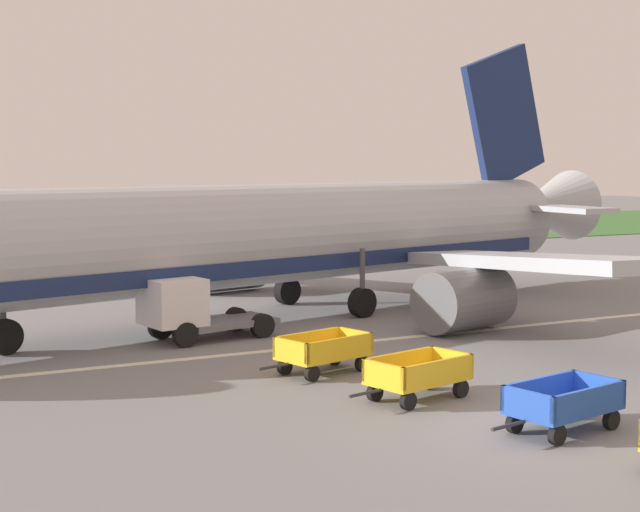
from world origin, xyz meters
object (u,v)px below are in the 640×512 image
airplane (294,235)px  baggage_cart_fourth_in_row (323,352)px  service_truck_beside_carts (186,308)px  baggage_cart_second_in_row (563,404)px  baggage_cart_third_in_row (418,375)px

airplane → baggage_cart_fourth_in_row: 10.60m
baggage_cart_fourth_in_row → airplane: bearing=68.6°
airplane → service_truck_beside_carts: airplane is taller
baggage_cart_second_in_row → baggage_cart_third_in_row: 4.00m
baggage_cart_third_in_row → baggage_cart_second_in_row: bearing=-71.8°
baggage_cart_second_in_row → service_truck_beside_carts: bearing=105.3°
airplane → baggage_cart_second_in_row: bearing=-96.0°
baggage_cart_second_in_row → baggage_cart_third_in_row: (-1.25, 3.80, 0.00)m
baggage_cart_second_in_row → baggage_cart_fourth_in_row: same height
airplane → baggage_cart_second_in_row: (-1.81, -17.09, -2.45)m
airplane → baggage_cart_third_in_row: size_ratio=10.27×
baggage_cart_third_in_row → service_truck_beside_carts: bearing=104.1°
airplane → baggage_cart_third_in_row: bearing=-103.0°
baggage_cart_fourth_in_row → service_truck_beside_carts: size_ratio=0.79×
baggage_cart_second_in_row → service_truck_beside_carts: size_ratio=0.79×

